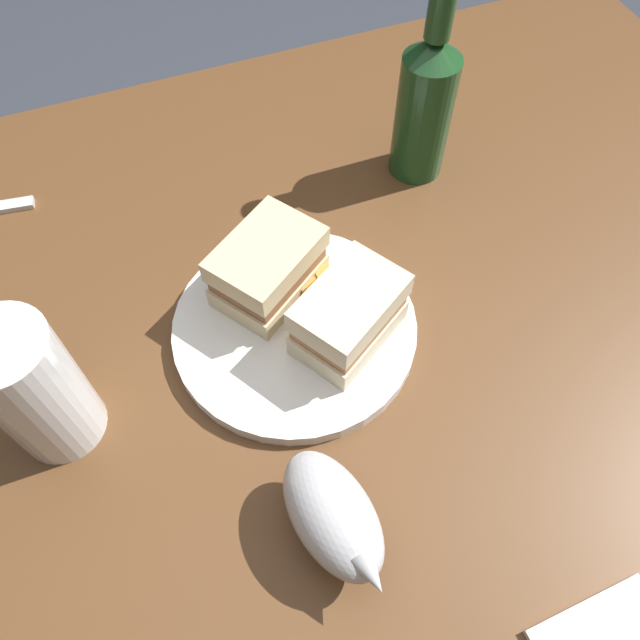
% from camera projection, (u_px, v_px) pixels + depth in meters
% --- Properties ---
extents(ground_plane, '(6.00, 6.00, 0.00)m').
position_uv_depth(ground_plane, '(333.00, 522.00, 1.26)').
color(ground_plane, '#333842').
extents(dining_table, '(1.28, 0.97, 0.73)m').
position_uv_depth(dining_table, '(337.00, 460.00, 0.95)').
color(dining_table, brown).
rests_on(dining_table, ground).
extents(plate, '(0.25, 0.25, 0.02)m').
position_uv_depth(plate, '(295.00, 328.00, 0.64)').
color(plate, white).
rests_on(plate, dining_table).
extents(sandwich_half_left, '(0.13, 0.12, 0.07)m').
position_uv_depth(sandwich_half_left, '(346.00, 317.00, 0.60)').
color(sandwich_half_left, beige).
rests_on(sandwich_half_left, plate).
extents(sandwich_half_right, '(0.13, 0.13, 0.07)m').
position_uv_depth(sandwich_half_right, '(268.00, 267.00, 0.63)').
color(sandwich_half_right, beige).
rests_on(sandwich_half_right, plate).
extents(potato_wedge_front, '(0.04, 0.02, 0.02)m').
position_uv_depth(potato_wedge_front, '(337.00, 303.00, 0.64)').
color(potato_wedge_front, '#B77F33').
rests_on(potato_wedge_front, plate).
extents(potato_wedge_middle, '(0.04, 0.04, 0.02)m').
position_uv_depth(potato_wedge_middle, '(351.00, 309.00, 0.63)').
color(potato_wedge_middle, '#B77F33').
rests_on(potato_wedge_middle, plate).
extents(potato_wedge_back, '(0.02, 0.06, 0.02)m').
position_uv_depth(potato_wedge_back, '(332.00, 291.00, 0.64)').
color(potato_wedge_back, gold).
rests_on(potato_wedge_back, plate).
extents(potato_wedge_left_edge, '(0.04, 0.05, 0.02)m').
position_uv_depth(potato_wedge_left_edge, '(293.00, 279.00, 0.65)').
color(potato_wedge_left_edge, '#B77F33').
rests_on(potato_wedge_left_edge, plate).
extents(potato_wedge_right_edge, '(0.04, 0.05, 0.02)m').
position_uv_depth(potato_wedge_right_edge, '(298.00, 266.00, 0.66)').
color(potato_wedge_right_edge, '#AD702D').
rests_on(potato_wedge_right_edge, plate).
extents(potato_wedge_stray, '(0.04, 0.05, 0.02)m').
position_uv_depth(potato_wedge_stray, '(315.00, 297.00, 0.64)').
color(potato_wedge_stray, '#AD702D').
rests_on(potato_wedge_stray, plate).
extents(pint_glass, '(0.08, 0.08, 0.15)m').
position_uv_depth(pint_glass, '(38.00, 394.00, 0.54)').
color(pint_glass, white).
rests_on(pint_glass, dining_table).
extents(gravy_boat, '(0.08, 0.14, 0.07)m').
position_uv_depth(gravy_boat, '(333.00, 516.00, 0.50)').
color(gravy_boat, '#B7B7BC').
rests_on(gravy_boat, dining_table).
extents(cider_bottle, '(0.07, 0.07, 0.25)m').
position_uv_depth(cider_bottle, '(425.00, 102.00, 0.70)').
color(cider_bottle, '#19421E').
rests_on(cider_bottle, dining_table).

